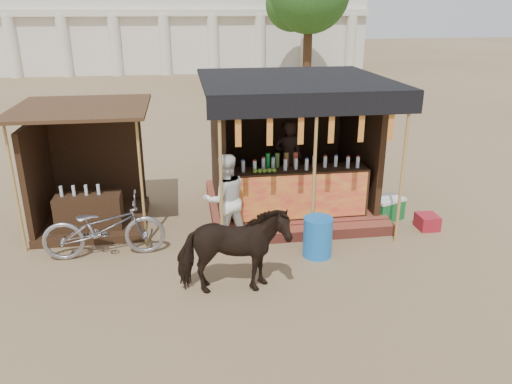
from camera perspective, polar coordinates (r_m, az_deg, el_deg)
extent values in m
plane|color=#846B4C|center=(7.60, 1.84, -12.03)|extent=(120.00, 120.00, 0.00)
cube|color=#973F31|center=(10.80, 3.75, -1.16)|extent=(3.40, 2.80, 0.22)
cube|color=#973F31|center=(9.42, 5.73, -4.65)|extent=(3.40, 0.35, 0.20)
cube|color=#351E13|center=(9.72, 5.00, 0.01)|extent=(2.60, 0.55, 0.95)
cube|color=red|center=(9.47, 5.39, -0.59)|extent=(2.50, 0.02, 0.88)
cube|color=#351E13|center=(11.56, 2.60, 7.40)|extent=(3.00, 0.12, 2.50)
cube|color=#351E13|center=(10.16, -4.41, 5.52)|extent=(0.12, 2.50, 2.50)
cube|color=#351E13|center=(10.79, 11.77, 6.03)|extent=(0.12, 2.50, 2.50)
cube|color=black|center=(9.93, 4.35, 12.71)|extent=(3.60, 3.60, 0.06)
cube|color=black|center=(8.26, 7.06, 9.77)|extent=(3.60, 0.06, 0.36)
cylinder|color=tan|center=(8.32, -4.04, 1.44)|extent=(0.06, 0.06, 2.75)
cylinder|color=tan|center=(8.59, 6.67, 1.95)|extent=(0.06, 0.06, 2.75)
cylinder|color=tan|center=(9.13, 16.42, 2.36)|extent=(0.06, 0.06, 2.75)
cube|color=red|center=(8.12, -2.06, 7.06)|extent=(0.10, 0.02, 0.55)
cube|color=red|center=(8.19, 1.59, 7.18)|extent=(0.10, 0.02, 0.55)
cube|color=red|center=(8.30, 5.15, 7.28)|extent=(0.10, 0.02, 0.55)
cube|color=red|center=(8.43, 8.62, 7.35)|extent=(0.10, 0.02, 0.55)
cube|color=red|center=(8.60, 11.96, 7.39)|extent=(0.10, 0.02, 0.55)
cube|color=red|center=(8.79, 15.17, 7.40)|extent=(0.10, 0.02, 0.55)
imported|color=black|center=(10.58, 3.70, 3.79)|extent=(0.70, 0.56, 1.66)
cube|color=#351E13|center=(10.47, -17.86, -3.08)|extent=(2.00, 2.00, 0.15)
cube|color=#351E13|center=(11.03, -17.70, 3.53)|extent=(1.90, 0.10, 2.10)
cube|color=#351E13|center=(10.35, -23.62, 1.67)|extent=(0.10, 1.90, 2.10)
cube|color=#472D19|center=(9.73, -19.40, 9.07)|extent=(2.40, 2.40, 0.06)
cylinder|color=tan|center=(9.38, -25.82, 0.30)|extent=(0.05, 0.05, 2.35)
cylinder|color=tan|center=(8.97, -12.96, 1.02)|extent=(0.05, 0.05, 2.35)
cube|color=#351E13|center=(9.89, -18.47, -2.50)|extent=(1.20, 0.50, 0.80)
imported|color=black|center=(7.40, -2.67, -6.79)|extent=(1.66, 0.78, 1.39)
imported|color=gray|center=(8.92, -17.00, -3.90)|extent=(2.08, 0.81, 1.07)
imported|color=white|center=(8.94, -3.53, -0.84)|extent=(0.93, 0.79, 1.68)
cylinder|color=blue|center=(8.69, 7.06, -5.12)|extent=(0.67, 0.67, 0.70)
cube|color=maroon|center=(10.29, 18.98, -3.23)|extent=(0.38, 0.42, 0.28)
cube|color=#186D2F|center=(10.49, 14.68, -1.96)|extent=(0.73, 0.62, 0.40)
cube|color=white|center=(10.40, 14.79, -0.79)|extent=(0.76, 0.65, 0.06)
cube|color=silver|center=(36.31, -10.49, 20.04)|extent=(26.00, 7.00, 8.00)
cube|color=silver|center=(32.71, -10.60, 19.49)|extent=(26.00, 0.50, 0.40)
cylinder|color=silver|center=(34.21, -26.12, 14.67)|extent=(0.70, 0.70, 3.60)
cylinder|color=silver|center=(33.48, -21.06, 15.28)|extent=(0.70, 0.70, 3.60)
cylinder|color=silver|center=(33.00, -15.78, 15.79)|extent=(0.70, 0.70, 3.60)
cylinder|color=silver|center=(32.79, -10.38, 16.17)|extent=(0.70, 0.70, 3.60)
cylinder|color=silver|center=(32.85, -4.92, 16.43)|extent=(0.70, 0.70, 3.60)
cylinder|color=silver|center=(33.19, 0.47, 16.54)|extent=(0.70, 0.70, 3.60)
cylinder|color=silver|center=(33.79, 5.72, 16.51)|extent=(0.70, 0.70, 3.60)
cylinder|color=silver|center=(34.64, 10.74, 16.37)|extent=(0.70, 0.70, 3.60)
cylinder|color=#382314|center=(29.27, 5.91, 16.30)|extent=(0.50, 0.50, 4.00)
sphere|color=#306522|center=(29.60, 4.17, 20.66)|extent=(2.99, 2.99, 2.99)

